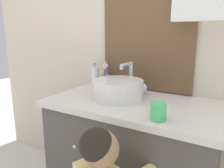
{
  "coord_description": "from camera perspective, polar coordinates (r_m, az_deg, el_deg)",
  "views": [
    {
      "loc": [
        0.52,
        -0.82,
        1.2
      ],
      "look_at": [
        -0.12,
        0.26,
        0.91
      ],
      "focal_mm": 35.0,
      "sensor_mm": 36.0,
      "label": 1
    }
  ],
  "objects": [
    {
      "name": "vanity_counter",
      "position": [
        1.48,
        5.27,
        -19.52
      ],
      "size": [
        1.01,
        0.58,
        0.81
      ],
      "color": "#4C4742",
      "rests_on": "ground_plane"
    },
    {
      "name": "wall_back",
      "position": [
        1.53,
        12.05,
        15.61
      ],
      "size": [
        3.2,
        0.18,
        2.5
      ],
      "color": "beige",
      "rests_on": "ground_plane"
    },
    {
      "name": "soap_dispenser",
      "position": [
        1.65,
        -4.44,
        1.94
      ],
      "size": [
        0.05,
        0.05,
        0.18
      ],
      "color": "white",
      "rests_on": "vanity_counter"
    },
    {
      "name": "toothbrush_holder",
      "position": [
        1.62,
        -1.69,
        1.03
      ],
      "size": [
        0.07,
        0.07,
        0.19
      ],
      "color": "#4C93C6",
      "rests_on": "vanity_counter"
    },
    {
      "name": "sink_basin",
      "position": [
        1.34,
        1.8,
        -1.25
      ],
      "size": [
        0.31,
        0.36,
        0.21
      ],
      "color": "white",
      "rests_on": "vanity_counter"
    },
    {
      "name": "drinking_cup",
      "position": [
        1.03,
        12.0,
        -7.01
      ],
      "size": [
        0.07,
        0.07,
        0.08
      ],
      "primitive_type": "cylinder",
      "color": "#4CC670",
      "rests_on": "vanity_counter"
    }
  ]
}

